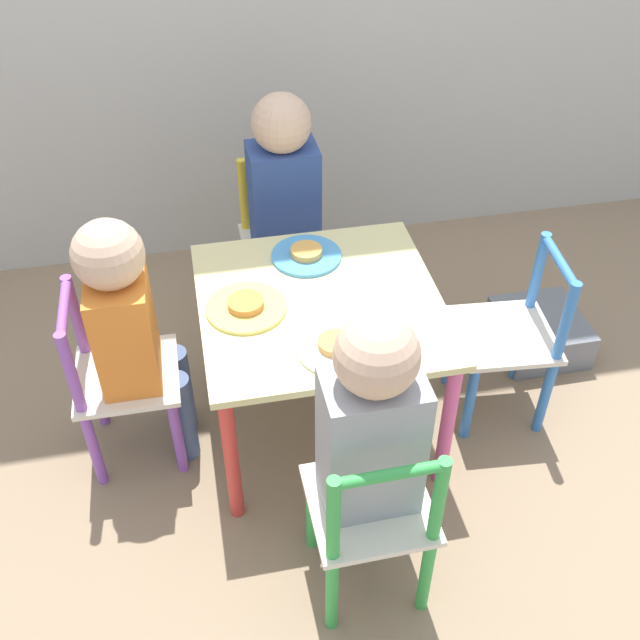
{
  "coord_description": "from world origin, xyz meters",
  "views": [
    {
      "loc": [
        -0.29,
        -1.42,
        1.62
      ],
      "look_at": [
        0.0,
        0.0,
        0.38
      ],
      "focal_mm": 42.0,
      "sensor_mm": 36.0,
      "label": 1
    }
  ],
  "objects": [
    {
      "name": "ground_plane",
      "position": [
        0.0,
        0.0,
        0.0
      ],
      "size": [
        6.0,
        6.0,
        0.0
      ],
      "primitive_type": "plane",
      "color": "#8C755B"
    },
    {
      "name": "kids_table",
      "position": [
        0.0,
        0.0,
        0.38
      ],
      "size": [
        0.6,
        0.6,
        0.44
      ],
      "color": "beige",
      "rests_on": "ground_plane"
    },
    {
      "name": "chair_yellow",
      "position": [
        -0.01,
        0.53,
        0.26
      ],
      "size": [
        0.27,
        0.27,
        0.52
      ],
      "rotation": [
        0.0,
        0.0,
        0.03
      ],
      "color": "silver",
      "rests_on": "ground_plane"
    },
    {
      "name": "chair_purple",
      "position": [
        -0.53,
        0.0,
        0.26
      ],
      "size": [
        0.26,
        0.26,
        0.52
      ],
      "rotation": [
        0.0,
        0.0,
        1.56
      ],
      "color": "silver",
      "rests_on": "ground_plane"
    },
    {
      "name": "chair_green",
      "position": [
        0.01,
        -0.53,
        0.26
      ],
      "size": [
        0.26,
        0.26,
        0.52
      ],
      "rotation": [
        0.0,
        0.0,
        -3.13
      ],
      "color": "silver",
      "rests_on": "ground_plane"
    },
    {
      "name": "chair_blue",
      "position": [
        0.52,
        -0.04,
        0.26
      ],
      "size": [
        0.28,
        0.28,
        0.52
      ],
      "rotation": [
        0.0,
        0.0,
        -1.65
      ],
      "color": "silver",
      "rests_on": "ground_plane"
    },
    {
      "name": "child_back",
      "position": [
        -0.01,
        0.47,
        0.47
      ],
      "size": [
        0.2,
        0.22,
        0.77
      ],
      "rotation": [
        0.0,
        0.0,
        0.03
      ],
      "color": "#7A6B5B",
      "rests_on": "ground_plane"
    },
    {
      "name": "child_left",
      "position": [
        -0.46,
        0.0,
        0.44
      ],
      "size": [
        0.22,
        0.2,
        0.73
      ],
      "rotation": [
        0.0,
        0.0,
        1.56
      ],
      "color": "#4C608E",
      "rests_on": "ground_plane"
    },
    {
      "name": "child_front",
      "position": [
        0.01,
        -0.47,
        0.46
      ],
      "size": [
        0.2,
        0.22,
        0.78
      ],
      "rotation": [
        0.0,
        0.0,
        -3.13
      ],
      "color": "#38383D",
      "rests_on": "ground_plane"
    },
    {
      "name": "plate_back",
      "position": [
        0.0,
        0.19,
        0.45
      ],
      "size": [
        0.19,
        0.19,
        0.03
      ],
      "color": "#4C9EE0",
      "rests_on": "kids_table"
    },
    {
      "name": "plate_left",
      "position": [
        -0.19,
        0.0,
        0.45
      ],
      "size": [
        0.2,
        0.2,
        0.03
      ],
      "color": "#EADB66",
      "rests_on": "kids_table"
    },
    {
      "name": "plate_front",
      "position": [
        -0.0,
        -0.19,
        0.45
      ],
      "size": [
        0.19,
        0.19,
        0.03
      ],
      "color": "white",
      "rests_on": "kids_table"
    },
    {
      "name": "storage_bin",
      "position": [
        0.74,
        0.17,
        0.06
      ],
      "size": [
        0.26,
        0.27,
        0.12
      ],
      "color": "slate",
      "rests_on": "ground_plane"
    }
  ]
}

